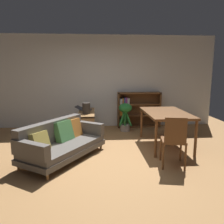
{
  "coord_description": "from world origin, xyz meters",
  "views": [
    {
      "loc": [
        -0.22,
        -4.14,
        1.71
      ],
      "look_at": [
        0.16,
        0.56,
        0.83
      ],
      "focal_mm": 36.46,
      "sensor_mm": 36.0,
      "label": 1
    }
  ],
  "objects": [
    {
      "name": "fabric_couch",
      "position": [
        -0.88,
        0.17,
        0.34
      ],
      "size": [
        1.63,
        1.9,
        0.72
      ],
      "color": "olive",
      "rests_on": "ground_plane"
    },
    {
      "name": "bookshelf",
      "position": [
        1.05,
        2.53,
        0.52
      ],
      "size": [
        1.28,
        0.3,
        1.04
      ],
      "color": "brown",
      "rests_on": "ground_plane"
    },
    {
      "name": "open_laptop",
      "position": [
        -0.5,
        2.09,
        0.63
      ],
      "size": [
        0.48,
        0.4,
        0.11
      ],
      "color": "#333338",
      "rests_on": "media_console"
    },
    {
      "name": "dining_table",
      "position": [
        1.37,
        0.71,
        0.71
      ],
      "size": [
        0.9,
        1.46,
        0.78
      ],
      "color": "brown",
      "rests_on": "ground_plane"
    },
    {
      "name": "ground_plane",
      "position": [
        0.0,
        0.0,
        0.0
      ],
      "size": [
        8.16,
        8.16,
        0.0
      ],
      "primitive_type": "plane",
      "color": "#9E7042"
    },
    {
      "name": "media_console",
      "position": [
        -0.42,
        1.8,
        0.3
      ],
      "size": [
        0.42,
        1.33,
        0.6
      ],
      "color": "olive",
      "rests_on": "ground_plane"
    },
    {
      "name": "dining_chair_near",
      "position": [
        1.16,
        -0.43,
        0.52
      ],
      "size": [
        0.48,
        0.51,
        0.93
      ],
      "color": "brown",
      "rests_on": "ground_plane"
    },
    {
      "name": "back_wall_panel",
      "position": [
        0.0,
        2.7,
        1.35
      ],
      "size": [
        6.8,
        0.1,
        2.7
      ],
      "primitive_type": "cube",
      "color": "silver",
      "rests_on": "ground_plane"
    },
    {
      "name": "desk_speaker",
      "position": [
        -0.42,
        1.58,
        0.74
      ],
      "size": [
        0.2,
        0.2,
        0.27
      ],
      "color": "#2D2823",
      "rests_on": "media_console"
    },
    {
      "name": "potted_floor_plant",
      "position": [
        0.64,
        2.03,
        0.5
      ],
      "size": [
        0.37,
        0.37,
        0.79
      ],
      "color": "#9E9389",
      "rests_on": "ground_plane"
    }
  ]
}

